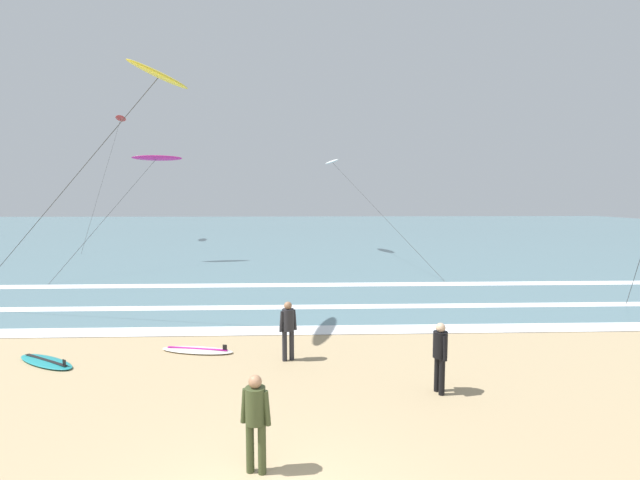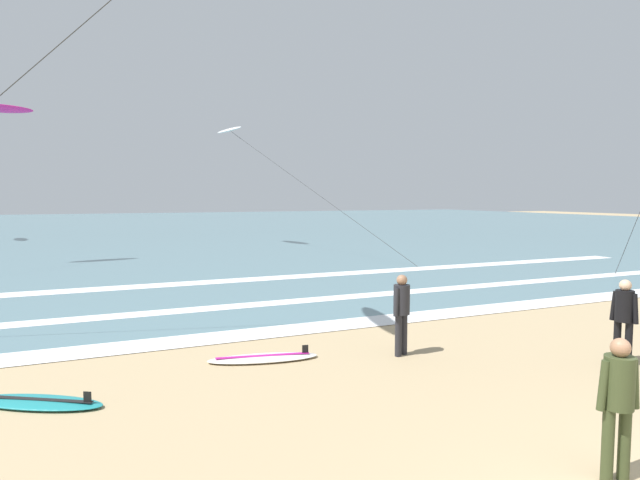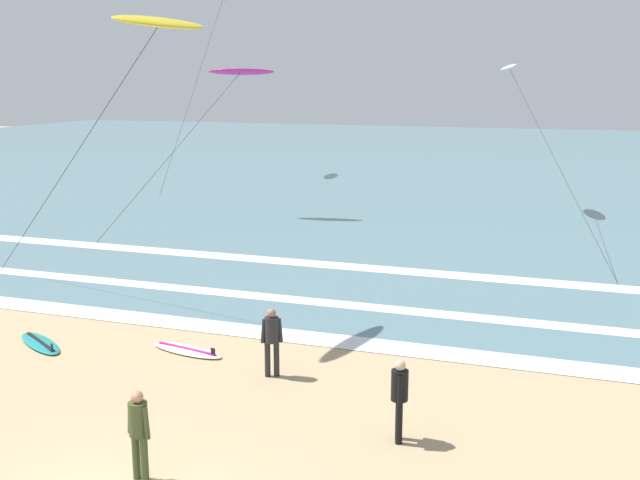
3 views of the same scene
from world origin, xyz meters
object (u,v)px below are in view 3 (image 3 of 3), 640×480
surfer_foreground_main (139,427)px  kite_yellow_mid_center (159,24)px  surfer_left_far (399,393)px  surfboard_right_spare (40,343)px  kite_magenta_high_left (241,72)px  surfboard_left_pile (187,350)px  surfer_background_far (272,336)px  kite_white_low_near (509,68)px

surfer_foreground_main → kite_yellow_mid_center: kite_yellow_mid_center is taller
surfer_left_far → surfboard_right_spare: size_ratio=0.76×
kite_magenta_high_left → kite_yellow_mid_center: kite_yellow_mid_center is taller
surfboard_left_pile → kite_yellow_mid_center: bearing=129.9°
surfboard_left_pile → kite_yellow_mid_center: size_ratio=0.22×
surfer_foreground_main → kite_magenta_high_left: 25.92m
surfer_left_far → surfer_background_far: 4.06m
surfer_left_far → surfer_background_far: size_ratio=1.00×
surfer_foreground_main → kite_white_low_near: (3.03, 29.14, 6.18)m
surfboard_left_pile → kite_magenta_high_left: bearing=110.4°
surfboard_left_pile → kite_magenta_high_left: 20.30m
surfboard_left_pile → surfboard_right_spare: bearing=-168.6°
surfer_background_far → kite_white_low_near: 25.12m
surfboard_left_pile → surfer_foreground_main: bearing=-68.4°
surfer_foreground_main → surfboard_right_spare: surfer_foreground_main is taller
surfer_left_far → surfer_background_far: (-3.44, 2.16, 0.00)m
kite_white_low_near → kite_magenta_high_left: bearing=-155.1°
surfer_left_far → surfboard_left_pile: (-6.03, 2.91, -0.91)m
surfer_background_far → kite_white_low_near: size_ratio=0.11×
kite_yellow_mid_center → surfer_left_far: bearing=-31.4°
kite_magenta_high_left → kite_yellow_mid_center: size_ratio=0.86×
kite_magenta_high_left → kite_yellow_mid_center: bearing=-71.9°
surfboard_left_pile → kite_magenta_high_left: size_ratio=0.26×
kite_white_low_near → surfer_left_far: bearing=-88.4°
surfboard_left_pile → kite_magenta_high_left: (-6.66, 17.90, 6.87)m
surfer_left_far → surfboard_left_pile: size_ratio=0.73×
surfer_left_far → kite_white_low_near: bearing=91.6°
surfer_left_far → kite_white_low_near: size_ratio=0.11×
kite_white_low_near → kite_magenta_high_left: 13.17m
surfboard_left_pile → kite_white_low_near: bearing=77.3°
kite_white_low_near → kite_yellow_mid_center: size_ratio=1.54×
surfboard_left_pile → kite_yellow_mid_center: 8.17m
surfer_background_far → kite_magenta_high_left: bearing=116.4°
surfer_background_far → kite_white_low_near: (2.69, 24.20, 6.18)m
surfer_left_far → surfboard_right_spare: (-9.81, 2.15, -0.91)m
surfer_foreground_main → kite_white_low_near: bearing=84.1°
surfer_background_far → surfboard_left_pile: (-2.60, 0.76, -0.91)m
surfboard_left_pile → kite_yellow_mid_center: kite_yellow_mid_center is taller
surfer_background_far → kite_yellow_mid_center: (-3.92, 2.34, 7.00)m
surfer_left_far → kite_white_low_near: (-0.75, 26.35, 6.18)m
kite_yellow_mid_center → kite_white_low_near: bearing=73.2°
surfer_background_far → kite_white_low_near: kite_white_low_near is taller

